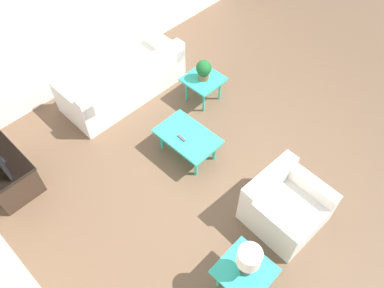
# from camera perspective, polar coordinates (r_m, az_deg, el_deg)

# --- Properties ---
(ground_plane) EXTENTS (14.00, 14.00, 0.00)m
(ground_plane) POSITION_cam_1_polar(r_m,az_deg,el_deg) (5.75, 4.81, -2.14)
(ground_plane) COLOR brown
(wall_back) EXTENTS (7.20, 0.12, 2.70)m
(wall_back) POSITION_cam_1_polar(r_m,az_deg,el_deg) (3.84, -26.49, -16.47)
(wall_back) COLOR white
(wall_back) RESTS_ON ground_plane
(wall_right) EXTENTS (0.12, 7.20, 2.70)m
(wall_right) POSITION_cam_1_polar(r_m,az_deg,el_deg) (6.65, -15.98, 20.13)
(wall_right) COLOR white
(wall_right) RESTS_ON ground_plane
(sofa) EXTENTS (0.94, 2.13, 0.75)m
(sofa) POSITION_cam_1_polar(r_m,az_deg,el_deg) (6.58, -10.27, 9.29)
(sofa) COLOR white
(sofa) RESTS_ON ground_plane
(armchair) EXTENTS (0.94, 0.96, 0.71)m
(armchair) POSITION_cam_1_polar(r_m,az_deg,el_deg) (5.10, 13.81, -9.10)
(armchair) COLOR silver
(armchair) RESTS_ON ground_plane
(coffee_table) EXTENTS (0.93, 0.60, 0.41)m
(coffee_table) POSITION_cam_1_polar(r_m,az_deg,el_deg) (5.51, -0.67, 0.96)
(coffee_table) COLOR #2DB79E
(coffee_table) RESTS_ON ground_plane
(side_table_plant) EXTENTS (0.59, 0.59, 0.47)m
(side_table_plant) POSITION_cam_1_polar(r_m,az_deg,el_deg) (6.31, 1.74, 9.53)
(side_table_plant) COLOR #2DB79E
(side_table_plant) RESTS_ON ground_plane
(side_table_lamp) EXTENTS (0.59, 0.59, 0.47)m
(side_table_lamp) POSITION_cam_1_polar(r_m,az_deg,el_deg) (4.50, 8.03, -18.82)
(side_table_lamp) COLOR #2DB79E
(side_table_lamp) RESTS_ON ground_plane
(tv_stand_chest) EXTENTS (1.04, 0.61, 0.55)m
(tv_stand_chest) POSITION_cam_1_polar(r_m,az_deg,el_deg) (5.88, -26.90, -3.55)
(tv_stand_chest) COLOR #38281E
(tv_stand_chest) RESTS_ON ground_plane
(potted_plant) EXTENTS (0.26, 0.26, 0.35)m
(potted_plant) POSITION_cam_1_polar(r_m,az_deg,el_deg) (6.14, 1.80, 11.29)
(potted_plant) COLOR brown
(potted_plant) RESTS_ON side_table_plant
(table_lamp) EXTENTS (0.26, 0.26, 0.49)m
(table_lamp) POSITION_cam_1_polar(r_m,az_deg,el_deg) (4.15, 8.63, -17.01)
(table_lamp) COLOR #333333
(table_lamp) RESTS_ON side_table_lamp
(remote_control) EXTENTS (0.16, 0.05, 0.02)m
(remote_control) POSITION_cam_1_polar(r_m,az_deg,el_deg) (5.43, -1.61, 0.93)
(remote_control) COLOR #4C4C51
(remote_control) RESTS_ON coffee_table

